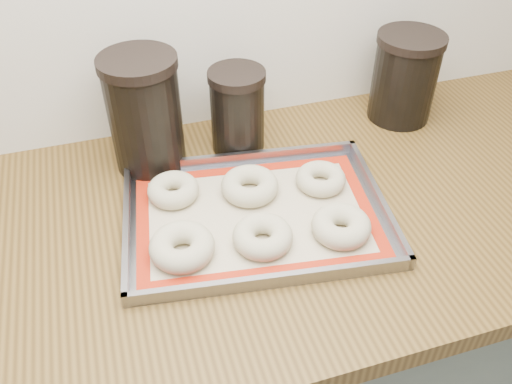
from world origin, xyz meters
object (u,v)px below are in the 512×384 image
object	(u,v)px
bagel_back_left	(173,190)
bagel_back_right	(321,179)
bagel_front_right	(341,226)
canister_mid	(237,111)
baking_tray	(256,215)
bagel_front_left	(182,247)
bagel_front_mid	(263,236)
canister_left	(145,113)
canister_right	(405,77)
bagel_back_mid	(250,186)

from	to	relation	value
bagel_back_left	bagel_back_right	distance (m)	0.28
bagel_front_right	canister_mid	xyz separation A→B (m)	(-0.09, 0.31, 0.06)
baking_tray	bagel_front_right	bearing A→B (deg)	-35.09
bagel_front_left	bagel_front_mid	distance (m)	0.13
bagel_back_left	canister_left	bearing A→B (deg)	99.78
bagel_front_mid	bagel_back_left	xyz separation A→B (m)	(-0.12, 0.16, -0.00)
bagel_front_left	bagel_back_right	size ratio (longest dim) A/B	1.15
canister_left	bagel_back_left	bearing A→B (deg)	-80.22
bagel_front_mid	canister_left	distance (m)	0.33
bagel_back_left	canister_right	xyz separation A→B (m)	(0.53, 0.13, 0.07)
bagel_front_left	bagel_front_mid	bearing A→B (deg)	-6.55
baking_tray	bagel_back_right	distance (m)	0.15
bagel_front_left	baking_tray	bearing A→B (deg)	21.10
bagel_back_right	bagel_back_left	bearing A→B (deg)	169.82
baking_tray	canister_right	size ratio (longest dim) A/B	2.61
bagel_front_mid	bagel_back_left	world-z (taller)	bagel_front_mid
canister_left	bagel_front_right	bearing A→B (deg)	-47.89
bagel_front_left	bagel_front_right	bearing A→B (deg)	-6.82
baking_tray	bagel_back_right	size ratio (longest dim) A/B	5.33
bagel_back_mid	canister_mid	distance (m)	0.17
canister_right	canister_left	bearing A→B (deg)	-179.00
bagel_front_left	canister_right	bearing A→B (deg)	27.28
bagel_back_mid	bagel_front_left	bearing A→B (deg)	-142.08
bagel_front_right	canister_right	bearing A→B (deg)	48.26
baking_tray	bagel_back_mid	xyz separation A→B (m)	(0.01, 0.06, 0.02)
bagel_back_left	bagel_back_mid	size ratio (longest dim) A/B	0.89
baking_tray	bagel_back_right	xyz separation A→B (m)	(0.14, 0.04, 0.01)
bagel_front_mid	baking_tray	bearing A→B (deg)	81.75
bagel_front_mid	bagel_front_right	bearing A→B (deg)	-7.09
canister_right	bagel_front_left	bearing A→B (deg)	-152.72
bagel_back_mid	bagel_front_right	bearing A→B (deg)	-51.88
bagel_front_left	canister_left	distance (m)	0.29
bagel_front_right	canister_left	distance (m)	0.42
bagel_back_left	bagel_back_mid	distance (m)	0.14
bagel_back_right	bagel_front_mid	bearing A→B (deg)	-142.82
bagel_back_right	canister_right	xyz separation A→B (m)	(0.26, 0.18, 0.08)
bagel_front_mid	bagel_back_mid	xyz separation A→B (m)	(0.02, 0.13, 0.00)
bagel_back_left	canister_right	size ratio (longest dim) A/B	0.49
bagel_front_left	canister_right	xyz separation A→B (m)	(0.55, 0.28, 0.07)
bagel_back_left	bagel_back_right	size ratio (longest dim) A/B	1.01
bagel_back_right	bagel_back_mid	bearing A→B (deg)	172.63
bagel_front_left	bagel_back_right	bearing A→B (deg)	19.32
bagel_back_mid	bagel_back_right	bearing A→B (deg)	-7.37
baking_tray	bagel_back_right	world-z (taller)	bagel_back_right
bagel_back_left	canister_left	xyz separation A→B (m)	(-0.02, 0.12, 0.09)
baking_tray	bagel_front_right	xyz separation A→B (m)	(0.12, -0.09, 0.02)
bagel_back_right	baking_tray	bearing A→B (deg)	-162.53
baking_tray	canister_mid	bearing A→B (deg)	82.41
baking_tray	bagel_front_left	bearing A→B (deg)	-158.90
bagel_back_right	bagel_front_right	bearing A→B (deg)	-97.46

